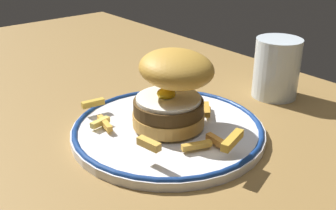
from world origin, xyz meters
The scene contains 5 objects.
ground_plane centered at (0.00, 0.00, -2.00)cm, with size 147.66×81.50×4.00cm, color olive.
dinner_plate centered at (4.19, 4.18, 0.84)cm, with size 27.02×27.02×1.60cm.
burger centered at (4.17, 5.05, 6.88)cm, with size 12.33×12.39×10.74cm.
fries_pile centered at (4.84, 3.91, 2.63)cm, with size 23.97×17.67×2.98cm.
water_glass centered at (5.02, 27.12, 4.45)cm, with size 7.59×7.59×10.02cm.
Camera 1 is at (43.37, -28.22, 27.89)cm, focal length 43.74 mm.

